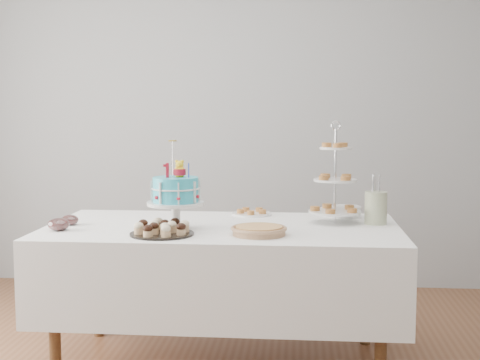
# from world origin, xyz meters

# --- Properties ---
(walls) EXTENTS (5.04, 4.04, 2.70)m
(walls) POSITION_xyz_m (0.00, 0.00, 1.35)
(walls) COLOR #9B9EA0
(walls) RESTS_ON floor
(table) EXTENTS (1.92, 1.02, 0.77)m
(table) POSITION_xyz_m (0.00, 0.30, 0.54)
(table) COLOR white
(table) RESTS_ON floor
(birthday_cake) EXTENTS (0.31, 0.31, 0.47)m
(birthday_cake) POSITION_xyz_m (-0.24, 0.19, 0.90)
(birthday_cake) COLOR white
(birthday_cake) RESTS_ON table
(cupcake_tray) EXTENTS (0.33, 0.33, 0.07)m
(cupcake_tray) POSITION_xyz_m (-0.27, 0.01, 0.81)
(cupcake_tray) COLOR black
(cupcake_tray) RESTS_ON table
(pie) EXTENTS (0.29, 0.29, 0.05)m
(pie) POSITION_xyz_m (0.21, 0.05, 0.80)
(pie) COLOR tan
(pie) RESTS_ON table
(tiered_stand) EXTENTS (0.29, 0.29, 0.57)m
(tiered_stand) POSITION_xyz_m (0.62, 0.45, 1.01)
(tiered_stand) COLOR silver
(tiered_stand) RESTS_ON table
(plate_stack) EXTENTS (0.17, 0.17, 0.07)m
(plate_stack) POSITION_xyz_m (0.69, 0.66, 0.80)
(plate_stack) COLOR white
(plate_stack) RESTS_ON table
(pastry_plate) EXTENTS (0.24, 0.24, 0.04)m
(pastry_plate) POSITION_xyz_m (0.13, 0.70, 0.79)
(pastry_plate) COLOR white
(pastry_plate) RESTS_ON table
(jam_bowl_a) EXTENTS (0.10, 0.10, 0.06)m
(jam_bowl_a) POSITION_xyz_m (-0.84, 0.25, 0.80)
(jam_bowl_a) COLOR silver
(jam_bowl_a) RESTS_ON table
(jam_bowl_b) EXTENTS (0.11, 0.11, 0.07)m
(jam_bowl_b) POSITION_xyz_m (-0.84, 0.08, 0.80)
(jam_bowl_b) COLOR silver
(jam_bowl_b) RESTS_ON table
(utensil_pitcher) EXTENTS (0.13, 0.12, 0.28)m
(utensil_pitcher) POSITION_xyz_m (0.84, 0.44, 0.87)
(utensil_pitcher) COLOR silver
(utensil_pitcher) RESTS_ON table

